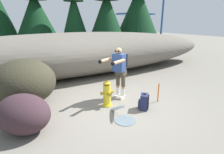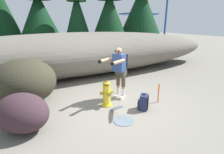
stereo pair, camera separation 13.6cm
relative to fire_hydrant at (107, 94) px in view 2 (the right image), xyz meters
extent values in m
cube|color=slate|center=(0.28, -0.03, -0.38)|extent=(56.00, 56.00, 0.04)
ellipsoid|color=#666056|center=(0.28, 3.57, 0.60)|extent=(15.53, 3.20, 1.93)
cylinder|color=yellow|center=(0.00, 0.00, -0.34)|extent=(0.29, 0.29, 0.04)
cylinder|color=yellow|center=(0.00, 0.00, -0.02)|extent=(0.22, 0.22, 0.60)
ellipsoid|color=#9E8419|center=(0.00, 0.00, 0.32)|extent=(0.23, 0.23, 0.10)
cylinder|color=#9E8419|center=(0.00, 0.00, 0.40)|extent=(0.06, 0.06, 0.05)
cylinder|color=#9E8419|center=(-0.15, 0.00, 0.05)|extent=(0.09, 0.09, 0.09)
cylinder|color=#9E8419|center=(0.15, 0.00, 0.05)|extent=(0.09, 0.09, 0.09)
cylinder|color=#9E8419|center=(0.00, -0.15, 0.05)|extent=(0.11, 0.09, 0.11)
ellipsoid|color=silver|center=(0.00, -0.57, -0.20)|extent=(0.10, 0.88, 0.59)
cylinder|color=slate|center=(0.00, -0.98, -0.36)|extent=(0.53, 0.53, 0.01)
cube|color=beige|center=(0.65, 0.21, -0.32)|extent=(0.28, 0.21, 0.09)
cylinder|color=white|center=(0.70, 0.24, -0.15)|extent=(0.10, 0.10, 0.24)
cylinder|color=tan|center=(0.70, 0.24, 0.00)|extent=(0.10, 0.10, 0.07)
cylinder|color=brown|center=(0.70, 0.24, 0.24)|extent=(0.13, 0.13, 0.40)
cube|color=beige|center=(0.56, 0.39, -0.32)|extent=(0.28, 0.21, 0.09)
cylinder|color=white|center=(0.61, 0.42, -0.15)|extent=(0.10, 0.10, 0.24)
cylinder|color=tan|center=(0.61, 0.42, 0.00)|extent=(0.10, 0.10, 0.07)
cylinder|color=brown|center=(0.61, 0.42, 0.24)|extent=(0.13, 0.13, 0.40)
cube|color=brown|center=(0.66, 0.33, 0.50)|extent=(0.32, 0.38, 0.16)
cube|color=#2D4784|center=(0.55, 0.28, 0.82)|extent=(0.38, 0.43, 0.55)
cube|color=black|center=(0.73, 0.37, 0.85)|extent=(0.27, 0.32, 0.40)
sphere|color=tan|center=(0.54, 0.27, 1.17)|extent=(0.20, 0.20, 0.20)
cube|color=black|center=(0.46, 0.23, 1.18)|extent=(0.08, 0.14, 0.04)
cylinder|color=tan|center=(0.32, -0.08, 0.93)|extent=(0.56, 0.34, 0.09)
sphere|color=black|center=(0.08, -0.20, 0.93)|extent=(0.11, 0.11, 0.11)
cylinder|color=tan|center=(0.12, 0.31, 0.93)|extent=(0.56, 0.34, 0.09)
sphere|color=black|center=(-0.12, 0.19, 0.93)|extent=(0.11, 0.11, 0.11)
cube|color=#23284C|center=(0.81, -0.69, -0.14)|extent=(0.35, 0.36, 0.44)
cube|color=#23284C|center=(0.72, -0.61, -0.21)|extent=(0.19, 0.20, 0.20)
torus|color=black|center=(0.81, -0.69, 0.10)|extent=(0.10, 0.10, 0.02)
cube|color=black|center=(0.84, -0.83, -0.14)|extent=(0.06, 0.06, 0.37)
cube|color=black|center=(0.95, -0.71, -0.14)|extent=(0.06, 0.06, 0.37)
ellipsoid|color=#333123|center=(-2.06, 1.31, 0.31)|extent=(2.33, 2.31, 1.35)
ellipsoid|color=#36252B|center=(-2.22, -0.28, 0.07)|extent=(1.58, 1.63, 0.87)
cylinder|color=#47331E|center=(-2.98, 9.58, 0.41)|extent=(0.28, 0.28, 1.54)
cylinder|color=#47331E|center=(-0.70, 8.55, 0.34)|extent=(0.31, 0.31, 1.40)
cone|color=#0F3319|center=(-0.70, 8.55, 2.42)|extent=(2.55, 2.55, 2.76)
cylinder|color=#47331E|center=(1.36, 7.09, 0.14)|extent=(0.22, 0.22, 1.01)
cone|color=#0F3319|center=(1.36, 7.09, 2.18)|extent=(1.84, 1.84, 3.06)
cylinder|color=#47331E|center=(3.40, 6.70, 0.18)|extent=(0.30, 0.30, 1.08)
cone|color=#0F3319|center=(3.40, 6.70, 2.29)|extent=(2.50, 2.50, 3.15)
cylinder|color=#47331E|center=(6.00, 6.87, 0.42)|extent=(0.34, 0.34, 1.57)
cone|color=#0F3319|center=(6.00, 6.87, 2.81)|extent=(2.87, 2.87, 3.21)
cylinder|color=#285193|center=(9.13, 10.89, 2.65)|extent=(1.13, 1.13, 6.07)
cylinder|color=#285193|center=(5.88, 10.89, 2.65)|extent=(1.13, 1.13, 6.07)
cylinder|color=#285193|center=(9.13, 7.65, 2.65)|extent=(1.13, 1.13, 6.07)
cylinder|color=#285193|center=(5.88, 7.65, 2.65)|extent=(1.13, 1.13, 6.07)
torus|color=#285193|center=(7.50, 9.27, 2.65)|extent=(3.48, 3.48, 0.10)
cylinder|color=#E55914|center=(1.49, -0.52, -0.06)|extent=(0.04, 0.04, 0.60)
camera|label=1|loc=(-2.19, -4.34, 2.01)|focal=28.93mm
camera|label=2|loc=(-2.07, -4.40, 2.01)|focal=28.93mm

